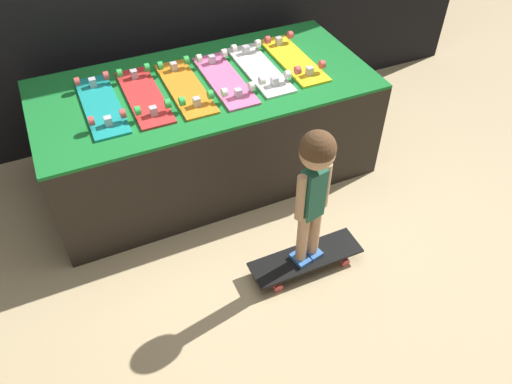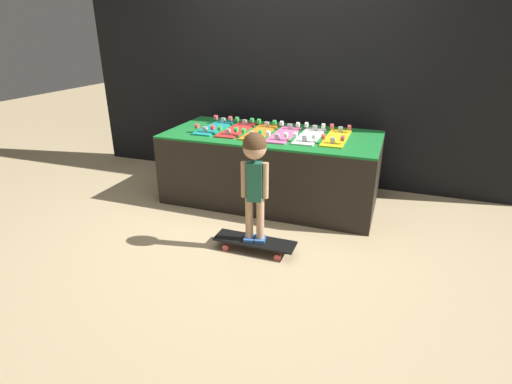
% 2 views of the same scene
% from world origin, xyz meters
% --- Properties ---
extents(ground_plane, '(16.00, 16.00, 0.00)m').
position_xyz_m(ground_plane, '(0.00, 0.00, 0.00)').
color(ground_plane, tan).
extents(display_rack, '(2.10, 1.00, 0.70)m').
position_xyz_m(display_rack, '(0.00, 0.57, 0.35)').
color(display_rack, black).
rests_on(display_rack, ground_plane).
extents(skateboard_teal_on_rack, '(0.20, 0.66, 0.09)m').
position_xyz_m(skateboard_teal_on_rack, '(-0.63, 0.57, 0.72)').
color(skateboard_teal_on_rack, teal).
rests_on(skateboard_teal_on_rack, display_rack).
extents(skateboard_red_on_rack, '(0.20, 0.66, 0.09)m').
position_xyz_m(skateboard_red_on_rack, '(-0.38, 0.56, 0.72)').
color(skateboard_red_on_rack, red).
rests_on(skateboard_red_on_rack, display_rack).
extents(skateboard_orange_on_rack, '(0.20, 0.66, 0.09)m').
position_xyz_m(skateboard_orange_on_rack, '(-0.13, 0.55, 0.72)').
color(skateboard_orange_on_rack, orange).
rests_on(skateboard_orange_on_rack, display_rack).
extents(skateboard_pink_on_rack, '(0.20, 0.66, 0.09)m').
position_xyz_m(skateboard_pink_on_rack, '(0.13, 0.54, 0.72)').
color(skateboard_pink_on_rack, pink).
rests_on(skateboard_pink_on_rack, display_rack).
extents(skateboard_white_on_rack, '(0.20, 0.66, 0.09)m').
position_xyz_m(skateboard_white_on_rack, '(0.38, 0.57, 0.72)').
color(skateboard_white_on_rack, white).
rests_on(skateboard_white_on_rack, display_rack).
extents(skateboard_yellow_on_rack, '(0.20, 0.66, 0.09)m').
position_xyz_m(skateboard_yellow_on_rack, '(0.63, 0.59, 0.72)').
color(skateboard_yellow_on_rack, yellow).
rests_on(skateboard_yellow_on_rack, display_rack).
extents(skateboard_on_floor, '(0.67, 0.20, 0.09)m').
position_xyz_m(skateboard_on_floor, '(0.20, -0.48, 0.07)').
color(skateboard_on_floor, black).
rests_on(skateboard_on_floor, ground_plane).
extents(child, '(0.21, 0.18, 0.89)m').
position_xyz_m(child, '(0.20, -0.48, 0.71)').
color(child, '#3870C6').
rests_on(child, skateboard_on_floor).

